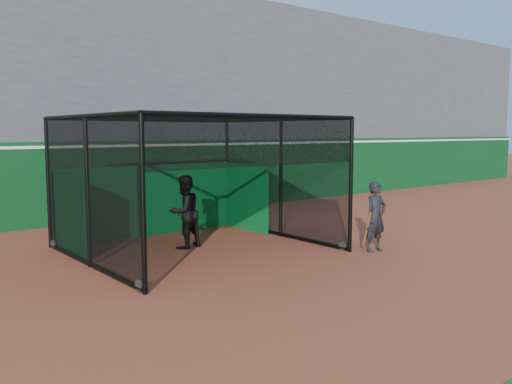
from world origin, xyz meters
TOP-DOWN VIEW (x-y plane):
  - ground at (0.00, 0.00)m, footprint 120.00×120.00m
  - outfield_wall at (0.00, 8.50)m, footprint 50.00×0.50m
  - grandstand at (0.00, 12.27)m, footprint 50.00×7.85m
  - batting_cage at (-0.81, 3.01)m, footprint 5.38×4.96m
  - batter at (-0.95, 3.35)m, footprint 0.98×0.84m
  - on_deck_player at (2.34, 0.23)m, footprint 0.63×0.44m

SIDE VIEW (x-z plane):
  - ground at x=0.00m, z-range 0.00..0.00m
  - on_deck_player at x=2.34m, z-range 0.00..1.64m
  - batter at x=-0.95m, z-range 0.00..1.77m
  - outfield_wall at x=0.00m, z-range 0.04..2.54m
  - batting_cage at x=-0.81m, z-range 0.00..3.11m
  - grandstand at x=0.00m, z-range 0.00..8.95m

